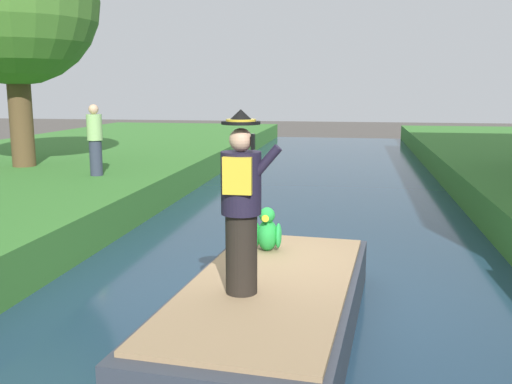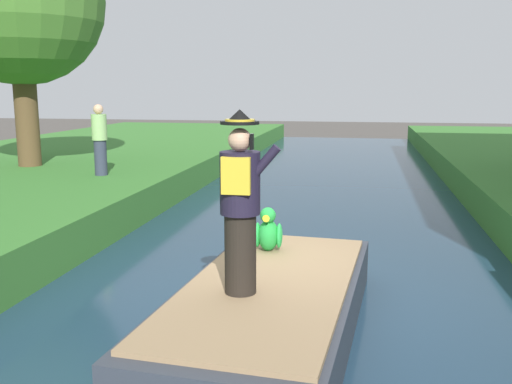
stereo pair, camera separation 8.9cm
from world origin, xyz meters
name	(u,v)px [view 1 (the left image)]	position (x,y,z in m)	size (l,w,h in m)	color
ground_plane	(281,310)	(0.00, 0.00, 0.00)	(80.00, 80.00, 0.00)	#4C4742
canal_water	(281,306)	(0.00, 0.00, 0.05)	(6.51, 48.00, 0.10)	#1E384C
boat	(270,308)	(0.00, -0.96, 0.40)	(2.13, 4.33, 0.61)	#333842
person_pirate	(241,203)	(-0.23, -1.35, 1.64)	(0.61, 0.42, 1.85)	black
parrot_plush	(267,232)	(-0.21, 0.19, 0.95)	(0.36, 0.35, 0.57)	green
tree_broad	(12,0)	(-7.39, 6.41, 4.83)	(4.13, 4.13, 6.14)	brown
person_bystander	(95,140)	(-4.90, 5.26, 1.60)	(0.34, 0.34, 1.60)	#33384C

